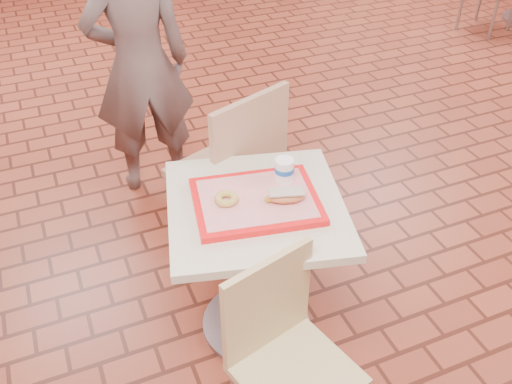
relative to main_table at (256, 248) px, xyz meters
name	(u,v)px	position (x,y,z in m)	size (l,w,h in m)	color
wainscot_band	(381,103)	(1.15, 0.85, 0.01)	(8.00, 10.00, 1.00)	#5A1511
main_table	(256,248)	(0.00, 0.00, 0.00)	(0.69, 0.69, 0.73)	beige
chair_main_front	(285,350)	(-0.09, -0.49, -0.04)	(0.46, 0.46, 0.82)	tan
chair_main_back	(234,167)	(0.10, 0.52, 0.05)	(0.57, 0.57, 0.97)	tan
customer	(140,65)	(-0.14, 1.30, 0.29)	(0.57, 0.37, 1.57)	brown
serving_tray	(256,201)	(0.00, 0.00, 0.25)	(0.48, 0.38, 0.03)	red
ring_donut	(226,199)	(-0.11, 0.02, 0.28)	(0.09, 0.09, 0.03)	gold
long_john_donut	(285,196)	(0.10, -0.06, 0.29)	(0.17, 0.12, 0.05)	#BB6236
paper_cup	(284,170)	(0.15, 0.07, 0.32)	(0.08, 0.08, 0.10)	white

